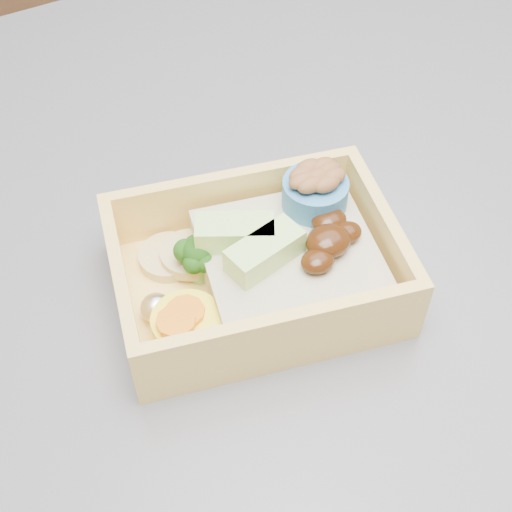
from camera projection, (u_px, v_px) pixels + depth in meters
bento_box at (264, 263)px, 0.48m from camera, size 0.21×0.18×0.07m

